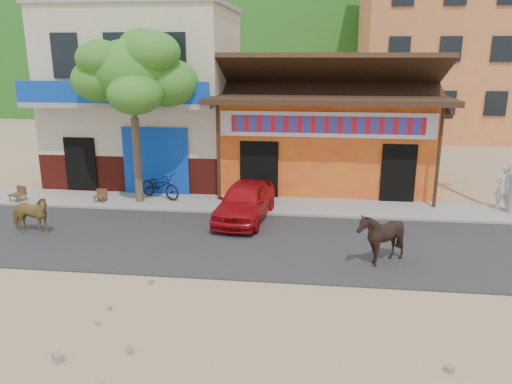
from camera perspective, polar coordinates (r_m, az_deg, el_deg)
ground at (r=12.17m, az=-1.57°, el=-10.18°), size 120.00×120.00×0.00m
road at (r=14.43m, az=-0.10°, el=-5.82°), size 60.00×5.00×0.04m
sidewalk at (r=17.70m, az=1.29°, el=-1.59°), size 60.00×2.00×0.12m
dance_club at (r=21.12m, az=7.84°, el=5.95°), size 8.00×6.00×3.60m
cafe_building at (r=22.09m, az=-12.17°, el=10.62°), size 7.00×6.00×7.00m
apartment_front at (r=35.60m, az=19.63°, el=15.89°), size 9.00×9.00×12.00m
hillside at (r=81.12m, az=6.13°, el=20.27°), size 100.00×40.00×24.00m
tree at (r=17.90m, az=-13.69°, el=8.20°), size 3.00×3.00×6.00m
cow_tan at (r=16.39m, az=-24.43°, el=-2.37°), size 1.44×0.75×1.18m
cow_dark at (r=13.17m, az=14.07°, el=-5.05°), size 1.35×1.22×1.42m
red_car at (r=16.18m, az=-1.27°, el=-1.01°), size 1.89×3.81×1.25m
scooter at (r=18.65m, az=-10.93°, el=0.73°), size 1.90×1.35×0.95m
pedestrian at (r=18.84m, az=26.42°, el=0.49°), size 0.59×0.41×1.58m
cafe_chair_left at (r=19.89m, az=-25.69°, el=0.43°), size 0.59×0.59×0.99m
cafe_chair_right at (r=18.74m, az=-17.41°, el=0.15°), size 0.39×0.39×0.82m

